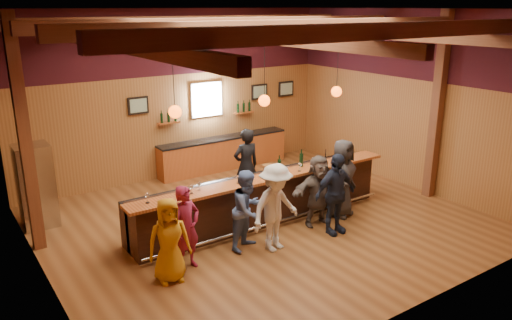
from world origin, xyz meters
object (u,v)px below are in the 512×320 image
at_px(customer_denim, 248,210).
at_px(customer_brown, 318,190).
at_px(back_bar_cabinet, 224,153).
at_px(customer_white, 276,208).
at_px(ice_bucket, 268,170).
at_px(bar_counter, 260,197).
at_px(customer_dark, 342,178).
at_px(bartender, 246,166).
at_px(bottle_a, 279,165).
at_px(stainless_fridge, 36,186).
at_px(customer_redvest, 186,228).
at_px(customer_orange, 169,240).
at_px(customer_navy, 335,194).

xyz_separation_m(customer_denim, customer_brown, (1.85, 0.07, -0.02)).
distance_m(back_bar_cabinet, customer_denim, 5.02).
xyz_separation_m(customer_white, ice_bucket, (0.56, 1.04, 0.36)).
relative_size(bar_counter, customer_dark, 3.55).
height_order(customer_white, bartender, bartender).
distance_m(bar_counter, back_bar_cabinet, 3.76).
relative_size(back_bar_cabinet, customer_denim, 2.52).
height_order(bar_counter, bottle_a, bottle_a).
height_order(customer_denim, bottle_a, customer_denim).
relative_size(stainless_fridge, bartender, 0.99).
relative_size(stainless_fridge, customer_redvest, 1.14).
xyz_separation_m(bartender, bottle_a, (0.06, -1.23, 0.34)).
relative_size(customer_orange, bartender, 0.83).
relative_size(customer_orange, customer_white, 0.87).
relative_size(customer_dark, ice_bucket, 7.27).
bearing_deg(back_bar_cabinet, bar_counter, -108.34).
bearing_deg(customer_brown, back_bar_cabinet, 93.15).
distance_m(back_bar_cabinet, customer_redvest, 5.79).
height_order(customer_orange, bartender, bartender).
height_order(customer_orange, customer_redvest, customer_redvest).
distance_m(bar_counter, customer_navy, 1.70).
height_order(customer_redvest, customer_denim, customer_denim).
xyz_separation_m(back_bar_cabinet, customer_dark, (0.45, -4.40, 0.41)).
height_order(customer_denim, bartender, bartender).
xyz_separation_m(customer_denim, customer_navy, (1.85, -0.45, 0.07)).
xyz_separation_m(customer_redvest, customer_dark, (3.95, 0.20, 0.10)).
distance_m(bar_counter, ice_bucket, 0.77).
height_order(back_bar_cabinet, customer_dark, customer_dark).
bearing_deg(customer_brown, customer_orange, -167.68).
relative_size(bar_counter, customer_denim, 3.96).
xyz_separation_m(bar_counter, customer_brown, (0.89, -0.90, 0.26)).
height_order(back_bar_cabinet, ice_bucket, ice_bucket).
relative_size(back_bar_cabinet, ice_bucket, 16.39).
bearing_deg(customer_brown, stainless_fridge, 153.18).
height_order(stainless_fridge, bartender, bartender).
relative_size(customer_white, customer_navy, 1.01).
relative_size(bar_counter, bottle_a, 17.71).
height_order(bar_counter, back_bar_cabinet, bar_counter).
bearing_deg(stainless_fridge, customer_denim, -47.25).
xyz_separation_m(stainless_fridge, bottle_a, (4.49, -2.62, 0.35)).
relative_size(back_bar_cabinet, customer_white, 2.29).
relative_size(stainless_fridge, customer_brown, 1.16).
xyz_separation_m(customer_white, bartender, (0.89, 2.39, 0.04)).
height_order(back_bar_cabinet, customer_white, customer_white).
relative_size(customer_orange, customer_navy, 0.88).
xyz_separation_m(bar_counter, ice_bucket, (-0.01, -0.29, 0.71)).
xyz_separation_m(customer_brown, bartender, (-0.57, 1.95, 0.13)).
height_order(stainless_fridge, customer_white, stainless_fridge).
bearing_deg(customer_redvest, bartender, 23.58).
bearing_deg(customer_orange, bottle_a, 28.55).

